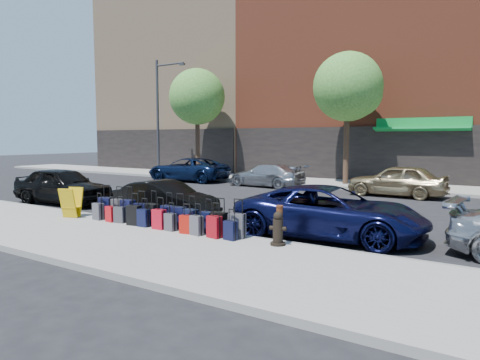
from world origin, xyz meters
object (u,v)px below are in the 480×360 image
Objects in this scene: tree_left at (199,98)px; display_rack at (71,203)px; car_near_1 at (165,200)px; streetlight at (160,110)px; car_near_0 at (63,186)px; tree_center at (350,89)px; car_far_2 at (397,180)px; fire_hydrant at (278,230)px; car_far_0 at (188,169)px; suitcase_front_5 at (168,216)px; car_near_2 at (330,212)px; car_far_1 at (266,175)px; bollard at (279,224)px.

tree_left reaches higher than display_rack.
streetlight is at bearing 44.17° from car_near_1.
streetlight is 17.33m from display_rack.
tree_left is 13.66m from car_near_0.
tree_center is 6.38m from car_far_2.
fire_hydrant is 11.06m from car_near_0.
tree_center is at bearing -8.52° from car_near_1.
car_far_2 is (12.80, -0.46, 0.01)m from car_far_0.
car_near_2 is at bearing 29.53° from suitcase_front_5.
tree_center is at bearing 12.31° from car_near_2.
car_far_1 is 7.09m from car_far_2.
streetlight is at bearing -95.88° from car_far_2.
car_far_2 is at bearing -27.72° from car_near_1.
car_far_2 is (13.76, -2.88, -4.66)m from tree_left.
car_far_1 is (0.39, 12.27, 0.03)m from display_rack.
tree_center is 0.91× the size of streetlight.
tree_left is 7.31× the size of suitcase_front_5.
car_far_2 reaches higher than suitcase_front_5.
fire_hydrant is (13.57, -14.44, -4.89)m from tree_left.
car_near_0 is (-7.82, -12.56, -4.66)m from tree_center.
display_rack is 0.19× the size of car_near_2.
car_far_0 reaches higher than car_far_1.
car_near_0 is at bearing -17.52° from car_far_1.
bollard is (3.07, -14.35, -4.77)m from tree_center.
suitcase_front_5 is 12.01m from car_far_2.
suitcase_front_5 is at bearing -55.14° from tree_left.
car_far_2 is at bearing 89.05° from bollard.
car_far_1 is (9.62, -1.83, -4.01)m from streetlight.
streetlight is 17.29m from car_far_2.
car_far_1 is at bearing -10.77° from streetlight.
tree_left is 10.50m from tree_center.
car_far_0 is at bearing -86.87° from car_far_1.
bollard is 0.21× the size of car_far_1.
tree_left is at bearing 130.98° from suitcase_front_5.
car_near_0 reaches higher than display_rack.
display_rack is (9.23, -14.10, -4.04)m from streetlight.
tree_center is 15.51m from car_near_0.
car_far_0 is at bearing 133.28° from suitcase_front_5.
car_near_0 reaches higher than bollard.
car_near_0 reaches higher than car_far_2.
streetlight is 8.04× the size of suitcase_front_5.
car_near_1 is at bearing -56.47° from tree_left.
fire_hydrant is at bearing -107.75° from car_near_1.
suitcase_front_5 is at bearing -134.94° from car_near_1.
bollard is at bearing 4.59° from suitcase_front_5.
car_near_0 reaches higher than fire_hydrant.
tree_left is 1.90× the size of car_near_1.
car_near_0 is 1.01× the size of car_far_2.
car_near_2 is at bearing -0.07° from display_rack.
tree_center is at bearing 127.77° from car_far_1.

